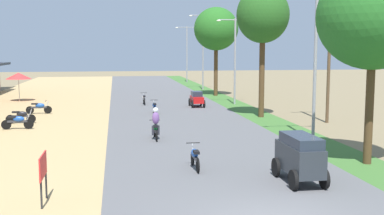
# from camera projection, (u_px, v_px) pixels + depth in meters

# --- Properties ---
(parked_motorbike_second) EXTENTS (1.80, 0.54, 0.94)m
(parked_motorbike_second) POSITION_uv_depth(u_px,v_px,m) (18.00, 121.00, 27.56)
(parked_motorbike_second) COLOR black
(parked_motorbike_second) RESTS_ON dirt_shoulder
(parked_motorbike_third) EXTENTS (1.80, 0.54, 0.94)m
(parked_motorbike_third) POSITION_uv_depth(u_px,v_px,m) (21.00, 116.00, 29.69)
(parked_motorbike_third) COLOR black
(parked_motorbike_third) RESTS_ON dirt_shoulder
(parked_motorbike_fourth) EXTENTS (1.80, 0.54, 0.94)m
(parked_motorbike_fourth) POSITION_uv_depth(u_px,v_px,m) (39.00, 107.00, 34.13)
(parked_motorbike_fourth) COLOR black
(parked_motorbike_fourth) RESTS_ON dirt_shoulder
(street_signboard) EXTENTS (0.06, 1.30, 1.50)m
(street_signboard) POSITION_uv_depth(u_px,v_px,m) (43.00, 169.00, 14.25)
(street_signboard) COLOR #262628
(street_signboard) RESTS_ON dirt_shoulder
(vendor_umbrella) EXTENTS (2.20, 2.20, 2.52)m
(vendor_umbrella) POSITION_uv_depth(u_px,v_px,m) (18.00, 76.00, 42.09)
(vendor_umbrella) COLOR #99999E
(vendor_umbrella) RESTS_ON dirt_shoulder
(median_tree_nearest) EXTENTS (4.40, 4.40, 7.95)m
(median_tree_nearest) POSITION_uv_depth(u_px,v_px,m) (374.00, 17.00, 18.67)
(median_tree_nearest) COLOR #4C351E
(median_tree_nearest) RESTS_ON median_strip
(median_tree_second) EXTENTS (3.51, 3.51, 8.72)m
(median_tree_second) POSITION_uv_depth(u_px,v_px,m) (263.00, 16.00, 31.78)
(median_tree_second) COLOR #4C351E
(median_tree_second) RESTS_ON median_strip
(median_tree_third) EXTENTS (4.32, 4.32, 8.65)m
(median_tree_third) POSITION_uv_depth(u_px,v_px,m) (216.00, 29.00, 46.69)
(median_tree_third) COLOR #4C351E
(median_tree_third) RESTS_ON median_strip
(streetlamp_near) EXTENTS (3.16, 0.20, 8.41)m
(streetlamp_near) POSITION_uv_depth(u_px,v_px,m) (316.00, 45.00, 23.67)
(streetlamp_near) COLOR gray
(streetlamp_near) RESTS_ON median_strip
(streetlamp_mid) EXTENTS (3.16, 0.20, 7.12)m
(streetlamp_mid) POSITION_uv_depth(u_px,v_px,m) (235.00, 55.00, 39.61)
(streetlamp_mid) COLOR gray
(streetlamp_mid) RESTS_ON median_strip
(streetlamp_far) EXTENTS (3.16, 0.20, 8.48)m
(streetlamp_far) POSITION_uv_depth(u_px,v_px,m) (203.00, 47.00, 53.94)
(streetlamp_far) COLOR gray
(streetlamp_far) RESTS_ON median_strip
(streetlamp_farthest) EXTENTS (3.16, 0.20, 7.69)m
(streetlamp_farthest) POSITION_uv_depth(u_px,v_px,m) (187.00, 50.00, 66.01)
(streetlamp_farthest) COLOR gray
(streetlamp_farthest) RESTS_ON median_strip
(utility_pole_near) EXTENTS (1.80, 0.20, 9.59)m
(utility_pole_near) POSITION_uv_depth(u_px,v_px,m) (330.00, 44.00, 29.85)
(utility_pole_near) COLOR brown
(utility_pole_near) RESTS_ON ground
(car_van_charcoal) EXTENTS (1.19, 2.41, 1.67)m
(car_van_charcoal) POSITION_uv_depth(u_px,v_px,m) (300.00, 156.00, 16.44)
(car_van_charcoal) COLOR #282D33
(car_van_charcoal) RESTS_ON road_strip
(car_hatchback_red) EXTENTS (1.04, 2.00, 1.23)m
(car_hatchback_red) POSITION_uv_depth(u_px,v_px,m) (197.00, 98.00, 38.15)
(car_hatchback_red) COLOR red
(car_hatchback_red) RESTS_ON road_strip
(motorbike_ahead_second) EXTENTS (0.54, 1.80, 0.94)m
(motorbike_ahead_second) POSITION_uv_depth(u_px,v_px,m) (195.00, 156.00, 18.40)
(motorbike_ahead_second) COLOR black
(motorbike_ahead_second) RESTS_ON road_strip
(motorbike_ahead_third) EXTENTS (0.54, 1.80, 1.66)m
(motorbike_ahead_third) POSITION_uv_depth(u_px,v_px,m) (156.00, 124.00, 24.32)
(motorbike_ahead_third) COLOR black
(motorbike_ahead_third) RESTS_ON road_strip
(motorbike_ahead_fourth) EXTENTS (0.54, 1.80, 0.94)m
(motorbike_ahead_fourth) POSITION_uv_depth(u_px,v_px,m) (154.00, 107.00, 34.13)
(motorbike_ahead_fourth) COLOR black
(motorbike_ahead_fourth) RESTS_ON road_strip
(motorbike_ahead_fifth) EXTENTS (0.54, 1.80, 0.94)m
(motorbike_ahead_fifth) POSITION_uv_depth(u_px,v_px,m) (144.00, 98.00, 39.77)
(motorbike_ahead_fifth) COLOR black
(motorbike_ahead_fifth) RESTS_ON road_strip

